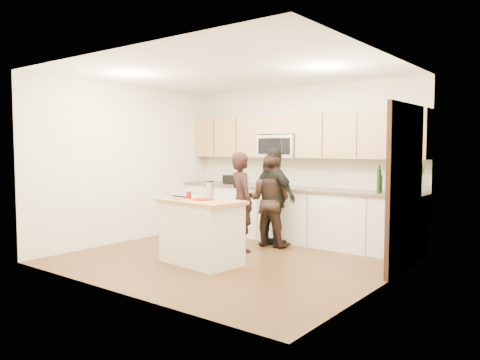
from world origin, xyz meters
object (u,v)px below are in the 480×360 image
Objects in this scene: toaster at (233,179)px; woman_right at (274,198)px; island at (201,231)px; woman_left at (242,202)px; woman_center at (270,200)px.

toaster is 1.42m from woman_right.
toaster is (-1.12, 2.11, 0.57)m from island.
woman_center is at bearing -73.05° from woman_left.
woman_right is at bearing 89.70° from island.
island is 2.45m from toaster.
island is at bearing 122.42° from woman_left.
island is 0.78× the size of woman_right.
toaster is at bearing -32.81° from woman_center.
woman_left is 0.96× the size of woman_right.
woman_center is at bearing 15.27° from woman_right.
woman_right reaches higher than woman_center.
woman_right is (0.07, 0.00, 0.05)m from woman_center.
woman_left reaches higher than woman_center.
island is 3.93× the size of toaster.
island is at bearing -62.04° from toaster.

